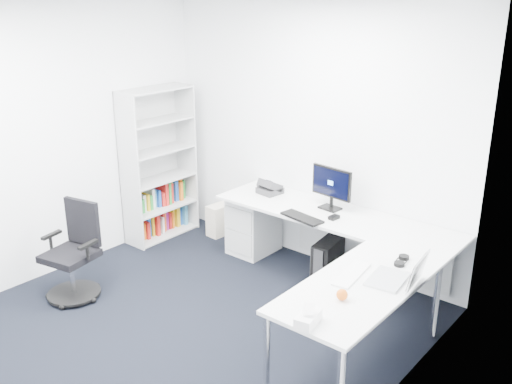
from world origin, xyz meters
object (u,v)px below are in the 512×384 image
Objects in this scene: l_desk at (312,260)px; task_chair at (69,253)px; monitor at (331,188)px; bookshelf at (159,165)px; laptop at (389,265)px.

task_chair reaches higher than l_desk.
l_desk is at bearing 29.29° from task_chair.
task_chair is 2.02× the size of monitor.
bookshelf is 3.25m from laptop.
monitor is at bearing 10.69° from bookshelf.
l_desk is 1.41× the size of bookshelf.
bookshelf is at bearing 95.32° from task_chair.
l_desk is at bearing -1.32° from bookshelf.
laptop is (2.74, 0.94, 0.39)m from task_chair.
monitor is (-0.11, 0.44, 0.58)m from l_desk.
l_desk is 5.45× the size of monitor.
monitor is 1.50m from laptop.
laptop is at bearing -27.77° from l_desk.
bookshelf reaches higher than monitor.
laptop reaches higher than task_chair.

